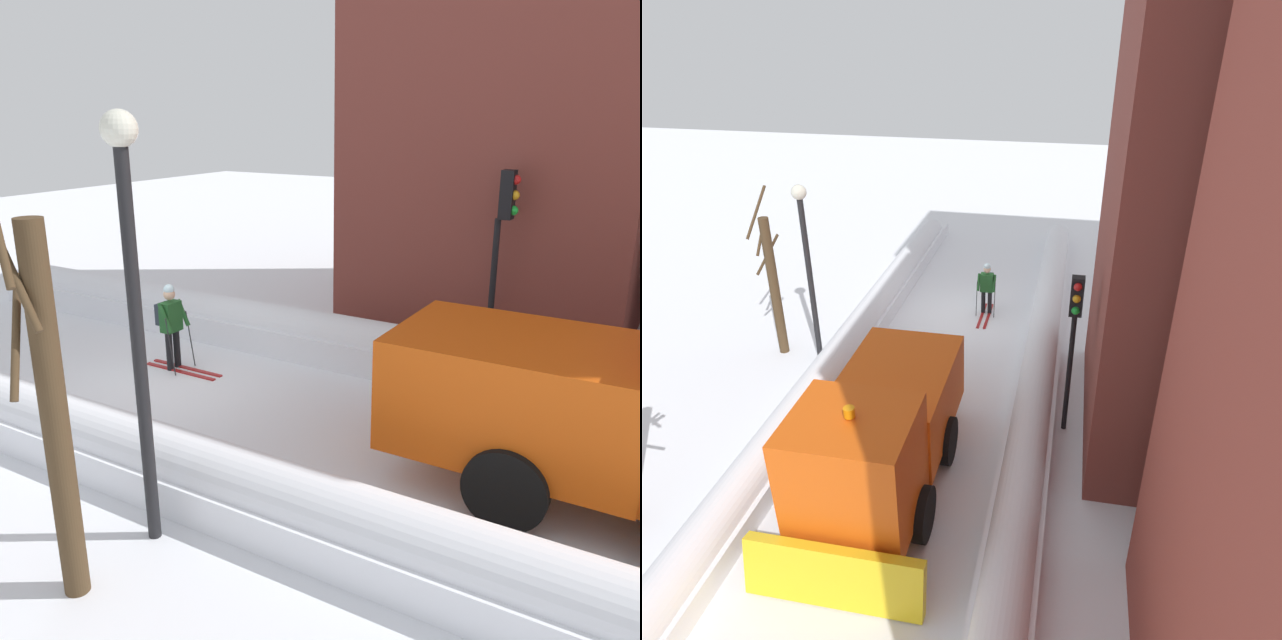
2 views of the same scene
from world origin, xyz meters
The scene contains 8 objects.
ground_plane centered at (0.00, 10.00, 0.00)m, with size 80.00×80.00×0.00m, color white.
snowbank_left centered at (-2.79, 10.00, 0.46)m, with size 1.10×36.00×1.05m.
snowbank_right centered at (2.79, 10.00, 0.40)m, with size 1.10×36.00×0.96m.
plow_truck centered at (0.11, 8.16, 1.48)m, with size 3.20×5.98×3.12m.
skier centered at (-0.74, -0.39, 1.00)m, with size 0.62×1.80×1.81m.
traffic_light_pole centered at (-3.58, 5.47, 2.89)m, with size 0.28×0.42×4.10m.
street_lamp centered at (3.67, 3.32, 3.26)m, with size 0.40×0.40×5.14m.
bare_tree_near centered at (4.85, 3.27, 2.19)m, with size 0.63×0.80×4.93m.
Camera 2 is at (-3.33, 17.06, 9.06)m, focal length 32.74 mm.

